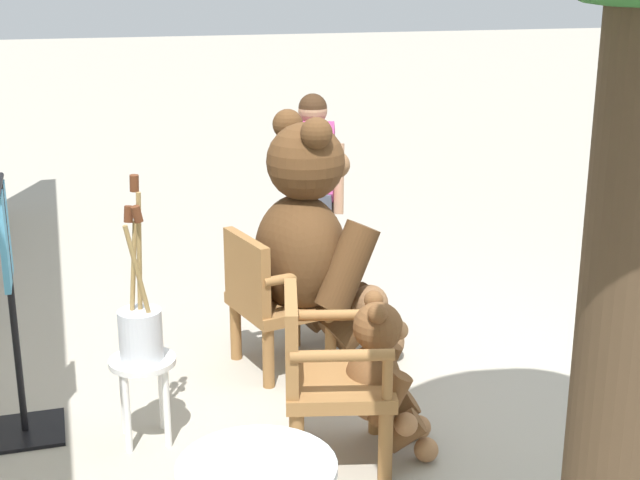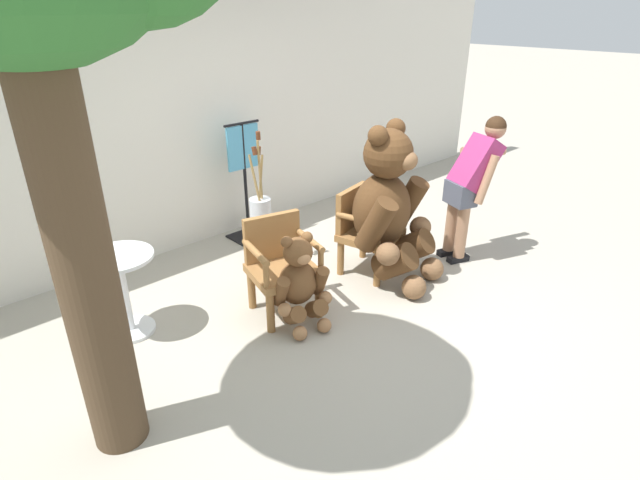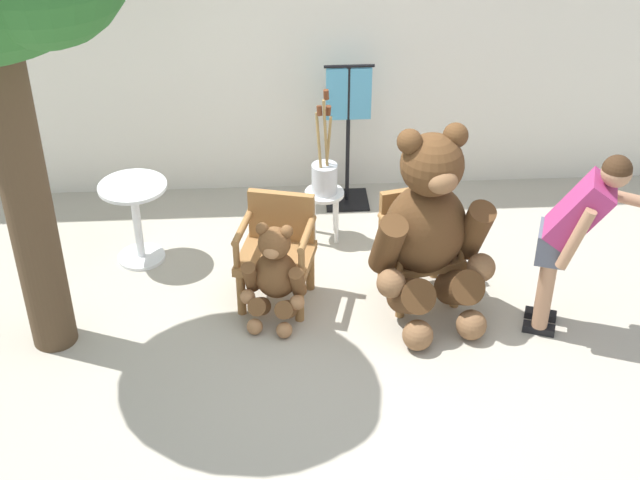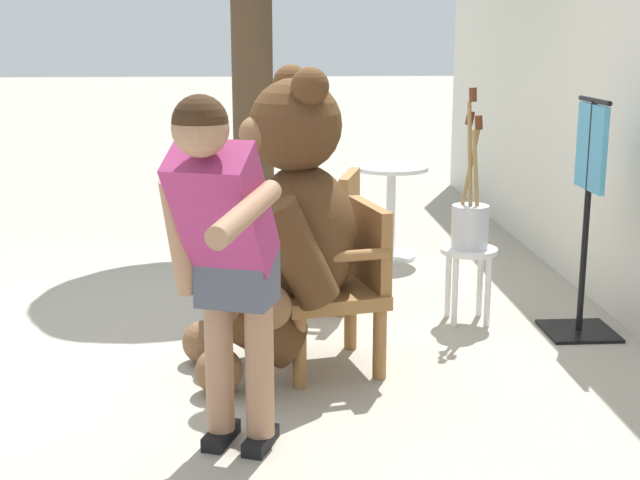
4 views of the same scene
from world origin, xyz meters
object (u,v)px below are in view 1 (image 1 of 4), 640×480
(teddy_bear_large, at_px, (313,244))
(clothing_display_stand, at_px, (12,306))
(white_stool, at_px, (143,377))
(person_visitor, at_px, (311,183))
(wooden_chair_left, at_px, (326,372))
(teddy_bear_small, at_px, (382,377))
(brush_bucket, at_px, (140,326))
(wooden_chair_right, at_px, (273,297))

(teddy_bear_large, relative_size, clothing_display_stand, 1.14)
(teddy_bear_large, xyz_separation_m, clothing_display_stand, (-0.46, 1.72, -0.04))
(teddy_bear_large, bearing_deg, white_stool, 122.68)
(person_visitor, relative_size, white_stool, 3.28)
(wooden_chair_left, bearing_deg, clothing_display_stand, 65.17)
(teddy_bear_large, bearing_deg, person_visitor, -15.50)
(teddy_bear_small, distance_m, white_stool, 1.22)
(white_stool, bearing_deg, brush_bucket, -100.92)
(teddy_bear_large, bearing_deg, wooden_chair_right, 97.10)
(teddy_bear_small, xyz_separation_m, person_visitor, (2.14, -0.25, 0.50))
(white_stool, xyz_separation_m, clothing_display_stand, (0.25, 0.61, 0.36))
(person_visitor, relative_size, brush_bucket, 1.59)
(teddy_bear_small, xyz_separation_m, white_stool, (0.45, 1.13, -0.05))
(teddy_bear_small, bearing_deg, white_stool, 68.37)
(wooden_chair_left, relative_size, wooden_chair_right, 1.00)
(brush_bucket, bearing_deg, teddy_bear_large, -57.31)
(teddy_bear_large, height_order, brush_bucket, teddy_bear_large)
(teddy_bear_small, bearing_deg, teddy_bear_large, 1.07)
(white_stool, relative_size, clothing_display_stand, 0.34)
(teddy_bear_large, height_order, white_stool, teddy_bear_large)
(clothing_display_stand, bearing_deg, brush_bucket, -112.41)
(brush_bucket, xyz_separation_m, clothing_display_stand, (0.25, 0.61, 0.08))
(person_visitor, relative_size, clothing_display_stand, 1.11)
(person_visitor, bearing_deg, brush_bucket, 140.81)
(teddy_bear_small, bearing_deg, person_visitor, -6.67)
(person_visitor, xyz_separation_m, brush_bucket, (-1.69, 1.38, -0.26))
(wooden_chair_right, xyz_separation_m, person_visitor, (1.01, -0.53, 0.44))
(brush_bucket, distance_m, clothing_display_stand, 0.66)
(teddy_bear_large, distance_m, person_visitor, 1.03)
(wooden_chair_right, bearing_deg, clothing_display_stand, 106.33)
(teddy_bear_large, bearing_deg, brush_bucket, 122.69)
(wooden_chair_left, height_order, clothing_display_stand, clothing_display_stand)
(teddy_bear_small, distance_m, person_visitor, 2.21)
(person_visitor, height_order, white_stool, person_visitor)
(white_stool, bearing_deg, wooden_chair_left, -116.50)
(wooden_chair_left, bearing_deg, wooden_chair_right, 0.02)
(wooden_chair_left, height_order, white_stool, wooden_chair_left)
(wooden_chair_right, xyz_separation_m, white_stool, (-0.68, 0.85, -0.11))
(person_visitor, xyz_separation_m, white_stool, (-1.69, 1.38, -0.55))
(wooden_chair_left, xyz_separation_m, teddy_bear_large, (1.13, -0.26, 0.30))
(teddy_bear_small, height_order, white_stool, teddy_bear_small)
(wooden_chair_right, xyz_separation_m, brush_bucket, (-0.68, 0.85, 0.18))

